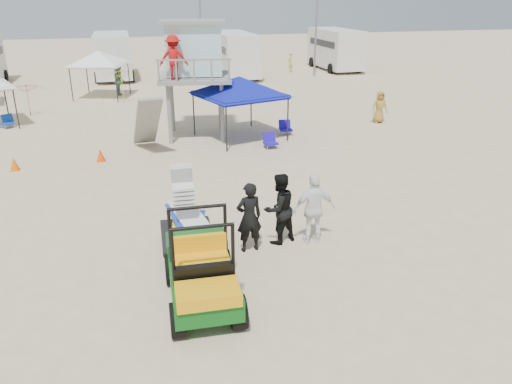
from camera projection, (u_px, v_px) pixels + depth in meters
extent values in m
plane|color=beige|center=(270.00, 304.00, 10.40)|extent=(140.00, 140.00, 0.00)
cube|color=#0C5114|center=(202.00, 279.00, 10.21)|extent=(1.41, 2.66, 0.46)
cube|color=#F3A10C|center=(202.00, 267.00, 10.11)|extent=(1.22, 0.78, 0.25)
cylinder|color=black|center=(180.00, 320.00, 9.32)|extent=(0.32, 0.68, 0.67)
cube|color=black|center=(187.00, 235.00, 12.32)|extent=(1.35, 1.90, 0.12)
cylinder|color=black|center=(166.00, 246.00, 12.27)|extent=(0.22, 0.49, 0.49)
imported|color=black|center=(249.00, 217.00, 12.24)|extent=(0.70, 0.50, 1.81)
imported|color=black|center=(279.00, 209.00, 12.66)|extent=(1.10, 0.98, 1.87)
imported|color=white|center=(314.00, 209.00, 12.64)|extent=(1.10, 0.48, 1.87)
cylinder|color=gray|center=(174.00, 115.00, 20.87)|extent=(0.18, 0.18, 2.53)
cube|color=gray|center=(195.00, 78.00, 21.64)|extent=(3.46, 3.46, 0.16)
cube|color=silver|center=(192.00, 49.00, 21.47)|extent=(2.61, 2.35, 2.12)
imported|color=#B20F0F|center=(177.00, 58.00, 20.18)|extent=(1.15, 0.66, 1.77)
cylinder|color=black|center=(212.00, 127.00, 20.23)|extent=(0.06, 0.06, 1.97)
pyramid|color=#0E17A0|center=(239.00, 76.00, 21.31)|extent=(3.98, 3.98, 0.80)
cube|color=#0E17A0|center=(240.00, 95.00, 21.60)|extent=(3.98, 3.98, 0.18)
cylinder|color=black|center=(77.00, 85.00, 29.08)|extent=(0.06, 0.06, 2.06)
pyramid|color=white|center=(98.00, 51.00, 29.96)|extent=(3.58, 3.58, 0.80)
cube|color=white|center=(99.00, 64.00, 30.26)|extent=(3.58, 3.58, 0.18)
imported|color=red|center=(28.00, 100.00, 25.97)|extent=(2.35, 2.37, 1.68)
imported|color=yellow|center=(123.00, 86.00, 28.95)|extent=(2.86, 2.89, 1.97)
cone|color=#FF4508|center=(101.00, 155.00, 19.13)|extent=(0.34, 0.34, 0.50)
cone|color=#EC6107|center=(14.00, 164.00, 18.14)|extent=(0.34, 0.34, 0.50)
cube|color=#0E3AA1|center=(7.00, 123.00, 23.86)|extent=(0.73, 0.73, 0.06)
cube|color=#0E3AA1|center=(7.00, 118.00, 24.00)|extent=(0.53, 0.47, 0.44)
cylinder|color=#B2B2B7|center=(2.00, 127.00, 23.68)|extent=(0.03, 0.03, 0.20)
cube|color=#2210B0|center=(271.00, 143.00, 20.72)|extent=(0.58, 0.55, 0.06)
cube|color=#2210B0|center=(269.00, 137.00, 20.86)|extent=(0.55, 0.22, 0.44)
cylinder|color=#B2B2B7|center=(267.00, 148.00, 20.53)|extent=(0.03, 0.03, 0.20)
cube|color=#1D0E9F|center=(286.00, 130.00, 22.74)|extent=(0.60, 0.57, 0.06)
cube|color=#1D0E9F|center=(285.00, 124.00, 22.88)|extent=(0.56, 0.24, 0.44)
cylinder|color=#B2B2B7|center=(283.00, 134.00, 22.56)|extent=(0.03, 0.03, 0.20)
cube|color=silver|center=(113.00, 54.00, 37.29)|extent=(2.50, 6.50, 3.00)
cube|color=black|center=(112.00, 48.00, 37.12)|extent=(2.54, 5.20, 0.50)
cylinder|color=black|center=(97.00, 78.00, 35.62)|extent=(0.25, 0.80, 0.80)
cube|color=silver|center=(234.00, 53.00, 38.10)|extent=(2.50, 7.00, 3.00)
cube|color=black|center=(234.00, 47.00, 37.93)|extent=(2.54, 5.60, 0.50)
cylinder|color=black|center=(225.00, 76.00, 36.29)|extent=(0.25, 0.80, 0.80)
cube|color=silver|center=(336.00, 48.00, 41.60)|extent=(2.50, 6.60, 3.00)
cube|color=black|center=(336.00, 43.00, 41.44)|extent=(2.54, 5.28, 0.50)
cylinder|color=black|center=(331.00, 69.00, 39.91)|extent=(0.25, 0.80, 0.80)
cylinder|color=slate|center=(200.00, 25.00, 33.85)|extent=(0.14, 0.14, 8.00)
cylinder|color=slate|center=(316.00, 22.00, 37.36)|extent=(0.14, 0.14, 8.00)
imported|color=#497A59|center=(120.00, 81.00, 31.46)|extent=(0.79, 0.95, 1.78)
imported|color=olive|center=(380.00, 107.00, 24.65)|extent=(0.83, 0.60, 1.56)
imported|color=#CBD650|center=(290.00, 62.00, 40.38)|extent=(0.65, 0.70, 1.61)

